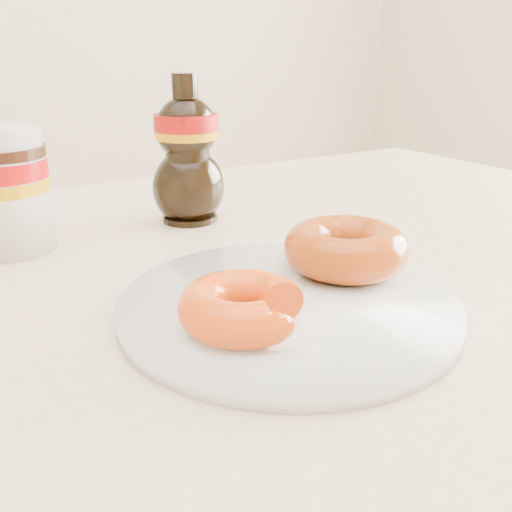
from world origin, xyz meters
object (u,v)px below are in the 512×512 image
nutella_jar (4,186)px  syrup_bottle (187,150)px  dining_table (205,357)px  plate (288,305)px  donut_whole (346,248)px  donut_bitten (242,307)px

nutella_jar → syrup_bottle: syrup_bottle is taller
syrup_bottle → nutella_jar: bearing=179.7°
dining_table → nutella_jar: 0.28m
plate → nutella_jar: bearing=119.8°
donut_whole → nutella_jar: size_ratio=0.88×
dining_table → donut_whole: donut_whole is taller
dining_table → donut_bitten: bearing=-103.3°
donut_whole → syrup_bottle: syrup_bottle is taller
plate → donut_whole: (0.08, 0.03, 0.03)m
donut_whole → donut_bitten: bearing=-159.8°
dining_table → donut_bitten: (-0.03, -0.13, 0.11)m
donut_bitten → donut_whole: (0.14, 0.05, 0.00)m
nutella_jar → syrup_bottle: size_ratio=0.73×
plate → dining_table: bearing=105.7°
dining_table → donut_whole: (0.11, -0.07, 0.12)m
dining_table → syrup_bottle: bearing=67.8°
plate → syrup_bottle: (0.05, 0.29, 0.08)m
donut_whole → dining_table: bearing=146.2°
plate → nutella_jar: size_ratio=2.14×
dining_table → donut_bitten: size_ratio=14.75×
dining_table → syrup_bottle: syrup_bottle is taller
syrup_bottle → donut_whole: bearing=-82.3°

